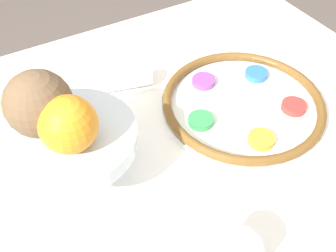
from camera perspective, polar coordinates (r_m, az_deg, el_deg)
The scene contains 10 objects.
dining_table at distance 1.12m, azimuth 0.80°, elevation -14.67°, with size 1.13×0.90×0.77m.
seder_plate at distance 0.86m, azimuth 10.79°, elevation 3.24°, with size 0.35×0.35×0.03m.
fruit_stand at distance 0.68m, azimuth -13.73°, elevation -2.18°, with size 0.22×0.22×0.12m.
orange_fruit at distance 0.61m, azimuth -14.26°, elevation 0.21°, with size 0.09×0.09×0.09m.
coconut at distance 0.65m, azimuth -18.28°, elevation 3.11°, with size 0.11×0.11×0.11m.
bread_plate at distance 0.91m, azimuth -20.10°, elevation 2.78°, with size 0.18×0.18×0.02m.
napkin_roll at distance 0.90m, azimuth -8.60°, elevation 6.35°, with size 0.20×0.10×0.05m.
fork_left at distance 0.77m, azimuth 23.04°, elevation -9.26°, with size 0.05×0.16×0.01m.
fork_right at distance 0.75m, azimuth 21.49°, elevation -10.30°, with size 0.06×0.16×0.01m.
spoon at distance 0.95m, azimuth -9.41°, elevation 6.88°, with size 0.15×0.05×0.01m.
Camera 1 is at (0.28, 0.47, 1.36)m, focal length 42.00 mm.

